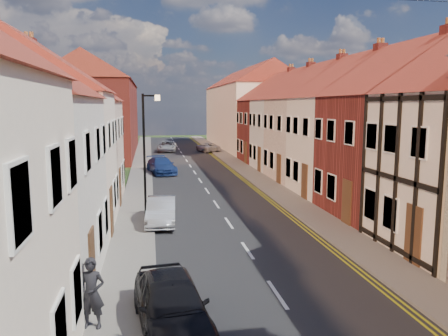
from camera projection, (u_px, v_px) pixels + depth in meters
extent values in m
cube|color=black|center=(200.00, 181.00, 32.42)|extent=(7.00, 90.00, 0.02)
cube|color=slate|center=(140.00, 182.00, 31.68)|extent=(1.80, 90.00, 0.12)
cube|color=slate|center=(258.00, 178.00, 33.14)|extent=(1.80, 90.00, 0.12)
cube|color=maroon|center=(411.00, 157.00, 21.92)|extent=(8.00, 5.80, 6.00)
cube|color=beige|center=(360.00, 147.00, 27.19)|extent=(8.00, 5.00, 6.00)
cube|color=maroon|center=(380.00, 58.00, 24.59)|extent=(0.60, 0.60, 1.60)
cube|color=#FFE2C9|center=(326.00, 140.00, 32.46)|extent=(8.00, 5.80, 6.00)
cube|color=maroon|center=(342.00, 66.00, 29.47)|extent=(0.60, 0.60, 1.60)
cube|color=beige|center=(301.00, 135.00, 37.73)|extent=(8.00, 5.00, 6.00)
cube|color=maroon|center=(311.00, 72.00, 35.13)|extent=(0.60, 0.60, 1.60)
cube|color=maroon|center=(282.00, 131.00, 43.00)|extent=(8.00, 5.80, 6.00)
cube|color=maroon|center=(291.00, 76.00, 40.01)|extent=(0.60, 0.60, 1.60)
cube|color=beige|center=(17.00, 164.00, 18.78)|extent=(8.00, 5.50, 6.10)
cube|color=#FFE2C9|center=(47.00, 153.00, 24.46)|extent=(8.00, 6.10, 5.80)
cube|color=maroon|center=(30.00, 55.00, 21.34)|extent=(0.60, 0.60, 1.60)
cube|color=beige|center=(248.00, 117.00, 57.78)|extent=(8.00, 24.00, 8.00)
cube|color=maroon|center=(99.00, 119.00, 49.82)|extent=(8.00, 24.00, 8.00)
cylinder|color=black|center=(144.00, 155.00, 21.57)|extent=(0.12, 0.12, 6.00)
cube|color=black|center=(150.00, 96.00, 21.21)|extent=(0.70, 0.08, 0.08)
cube|color=#FFD899|center=(157.00, 98.00, 21.28)|extent=(0.25, 0.15, 0.28)
imported|color=black|center=(172.00, 304.00, 10.73)|extent=(2.12, 4.32, 1.42)
imported|color=#A9ABB1|center=(161.00, 211.00, 20.59)|extent=(1.55, 3.85, 1.24)
imported|color=navy|center=(161.00, 166.00, 35.77)|extent=(2.70, 4.79, 1.31)
imported|color=#AFB2B7|center=(167.00, 146.00, 52.57)|extent=(2.54, 4.79, 1.28)
imported|color=silver|center=(208.00, 147.00, 52.38)|extent=(2.84, 4.40, 1.13)
imported|color=black|center=(92.00, 293.00, 10.66)|extent=(0.72, 0.54, 1.77)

